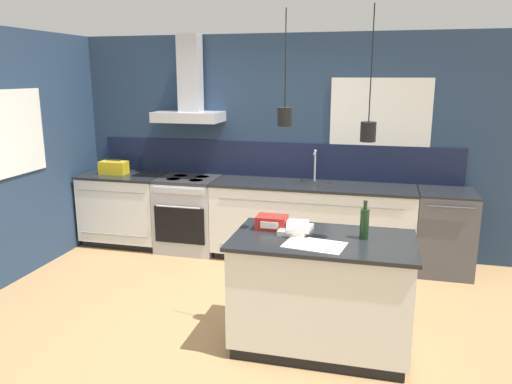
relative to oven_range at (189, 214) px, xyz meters
name	(u,v)px	position (x,y,z in m)	size (l,w,h in m)	color
ground_plane	(224,320)	(0.98, -1.69, -0.46)	(16.00, 16.00, 0.00)	#A87F51
wall_back	(268,140)	(0.92, 0.31, 0.90)	(5.60, 2.37, 2.60)	navy
wall_left	(27,153)	(-1.45, -0.99, 0.85)	(0.08, 3.80, 2.60)	navy
counter_run_left	(125,209)	(-0.87, 0.01, 0.01)	(1.04, 0.64, 0.91)	black
counter_run_sink	(311,222)	(1.52, 0.01, 0.01)	(2.33, 0.64, 1.29)	black
oven_range	(189,214)	(0.00, 0.00, 0.00)	(0.72, 0.66, 0.91)	#B5B5BA
dishwasher	(444,232)	(2.98, 0.00, 0.00)	(0.61, 0.65, 0.91)	#4C4C51
kitchen_island	(321,293)	(1.86, -1.90, 0.00)	(1.40, 0.81, 0.91)	black
bottle_on_island	(364,223)	(2.17, -1.83, 0.58)	(0.07, 0.07, 0.30)	#193319
book_stack	(297,228)	(1.64, -1.80, 0.49)	(0.26, 0.34, 0.07)	silver
red_supply_box	(272,222)	(1.43, -1.75, 0.51)	(0.24, 0.18, 0.11)	red
paper_pile	(314,245)	(1.82, -2.08, 0.46)	(0.48, 0.35, 0.01)	silver
yellow_toolbox	(114,168)	(-1.00, 0.00, 0.54)	(0.34, 0.18, 0.19)	gold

